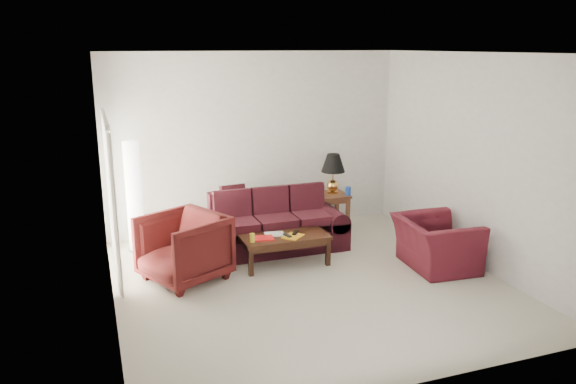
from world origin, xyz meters
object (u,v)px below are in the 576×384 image
object	(u,v)px
sofa	(274,222)
armchair_right	(436,243)
armchair_left	(184,248)
floor_lamp	(134,196)
coffee_table	(284,250)
end_table	(330,211)

from	to	relation	value
sofa	armchair_right	bearing A→B (deg)	-32.55
armchair_right	sofa	bearing A→B (deg)	57.19
sofa	armchair_left	distance (m)	1.66
sofa	armchair_right	world-z (taller)	sofa
floor_lamp	armchair_left	bearing A→B (deg)	-70.22
armchair_right	coffee_table	bearing A→B (deg)	70.85
sofa	coffee_table	distance (m)	0.65
sofa	floor_lamp	xyz separation A→B (m)	(-2.01, 0.70, 0.42)
floor_lamp	armchair_right	size ratio (longest dim) A/B	1.58
armchair_left	armchair_right	world-z (taller)	armchair_left
end_table	coffee_table	distance (m)	1.88
end_table	armchair_right	world-z (taller)	armchair_right
floor_lamp	coffee_table	world-z (taller)	floor_lamp
sofa	coffee_table	xyz separation A→B (m)	(-0.05, -0.60, -0.23)
floor_lamp	coffee_table	xyz separation A→B (m)	(1.96, -1.30, -0.65)
armchair_right	coffee_table	world-z (taller)	armchair_right
sofa	end_table	bearing A→B (deg)	33.94
sofa	coffee_table	bearing A→B (deg)	-90.39
floor_lamp	armchair_left	xyz separation A→B (m)	(0.50, -1.39, -0.41)
end_table	armchair_right	size ratio (longest dim) A/B	0.55
sofa	coffee_table	world-z (taller)	sofa
sofa	armchair_left	bearing A→B (deg)	-151.37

